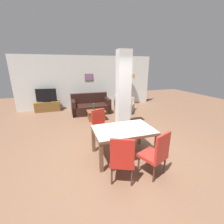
% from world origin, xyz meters
% --- Properties ---
extents(ground_plane, '(18.00, 18.00, 0.00)m').
position_xyz_m(ground_plane, '(0.00, 0.00, 0.00)').
color(ground_plane, brown).
extents(back_wall, '(7.20, 0.09, 2.70)m').
position_xyz_m(back_wall, '(0.00, 5.05, 1.35)').
color(back_wall, silver).
rests_on(back_wall, ground_plane).
extents(divider_pillar, '(0.45, 0.35, 2.70)m').
position_xyz_m(divider_pillar, '(0.65, 1.67, 1.35)').
color(divider_pillar, silver).
rests_on(divider_pillar, ground_plane).
extents(dining_table, '(1.45, 0.95, 0.74)m').
position_xyz_m(dining_table, '(0.00, 0.00, 0.58)').
color(dining_table, brown).
rests_on(dining_table, ground_plane).
extents(dining_chair_far_left, '(0.60, 0.60, 0.98)m').
position_xyz_m(dining_chair_far_left, '(-0.36, 0.90, 0.52)').
color(dining_chair_far_left, red).
rests_on(dining_chair_far_left, ground_plane).
extents(dining_chair_near_left, '(0.61, 0.61, 0.98)m').
position_xyz_m(dining_chair_near_left, '(-0.36, -0.82, 0.52)').
color(dining_chair_near_left, red).
rests_on(dining_chair_near_left, ground_plane).
extents(dining_chair_near_right, '(0.60, 0.60, 0.98)m').
position_xyz_m(dining_chair_near_right, '(0.36, -0.87, 0.52)').
color(dining_chair_near_right, red).
rests_on(dining_chair_near_right, ground_plane).
extents(sofa, '(1.77, 0.95, 0.91)m').
position_xyz_m(sofa, '(-0.14, 3.85, 0.30)').
color(sofa, black).
rests_on(sofa, ground_plane).
extents(armchair, '(1.23, 1.25, 0.86)m').
position_xyz_m(armchair, '(1.45, 3.55, 0.30)').
color(armchair, gray).
rests_on(armchair, ground_plane).
extents(coffee_table, '(0.74, 0.53, 0.41)m').
position_xyz_m(coffee_table, '(-0.10, 2.78, 0.21)').
color(coffee_table, brown).
rests_on(coffee_table, ground_plane).
extents(bottle, '(0.07, 0.07, 0.27)m').
position_xyz_m(bottle, '(-0.17, 2.91, 0.51)').
color(bottle, '#194C23').
rests_on(bottle, coffee_table).
extents(tv_stand, '(1.19, 0.40, 0.48)m').
position_xyz_m(tv_stand, '(-2.14, 4.77, 0.24)').
color(tv_stand, brown).
rests_on(tv_stand, ground_plane).
extents(tv_screen, '(0.95, 0.24, 0.65)m').
position_xyz_m(tv_screen, '(-2.14, 4.77, 0.79)').
color(tv_screen, black).
rests_on(tv_screen, tv_stand).
extents(floor_lamp, '(0.38, 0.38, 1.75)m').
position_xyz_m(floor_lamp, '(2.32, 4.67, 1.49)').
color(floor_lamp, '#B7B7BC').
rests_on(floor_lamp, ground_plane).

